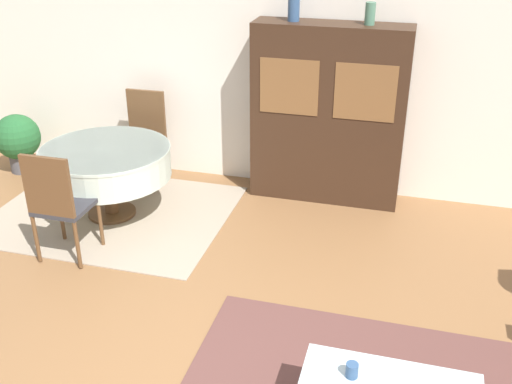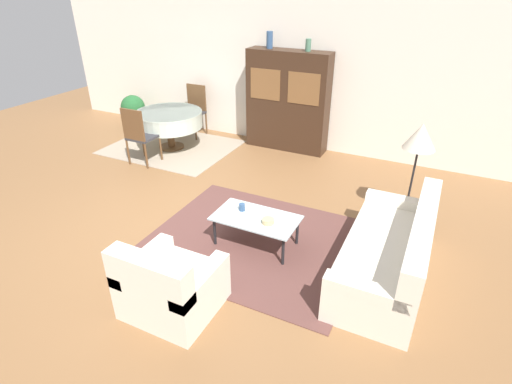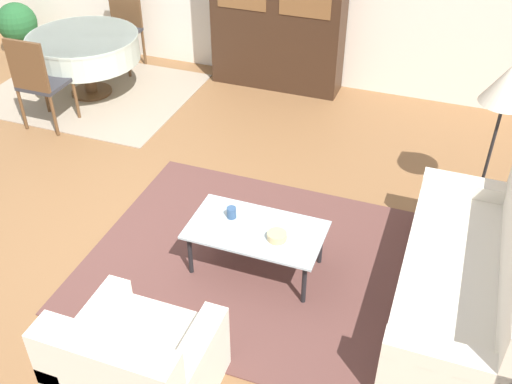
{
  "view_description": "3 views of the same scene",
  "coord_description": "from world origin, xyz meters",
  "px_view_note": "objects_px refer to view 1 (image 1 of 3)",
  "views": [
    {
      "loc": [
        1.26,
        -2.45,
        2.91
      ],
      "look_at": [
        0.2,
        1.4,
        0.95
      ],
      "focal_mm": 42.0,
      "sensor_mm": 36.0,
      "label": 1
    },
    {
      "loc": [
        3.13,
        -3.51,
        2.98
      ],
      "look_at": [
        1.32,
        0.2,
        0.75
      ],
      "focal_mm": 28.0,
      "sensor_mm": 36.0,
      "label": 2
    },
    {
      "loc": [
        2.53,
        -3.09,
        3.32
      ],
      "look_at": [
        1.32,
        0.2,
        0.75
      ],
      "focal_mm": 42.0,
      "sensor_mm": 36.0,
      "label": 3
    }
  ],
  "objects_px": {
    "dining_table": "(106,162)",
    "cup": "(352,370)",
    "vase_tall": "(294,6)",
    "vase_short": "(370,14)",
    "display_cabinet": "(328,115)",
    "potted_plant": "(18,139)",
    "dining_chair_near": "(58,201)",
    "dining_chair_far": "(144,133)"
  },
  "relations": [
    {
      "from": "vase_tall",
      "to": "vase_short",
      "type": "distance_m",
      "value": 0.73
    },
    {
      "from": "dining_chair_far",
      "to": "vase_short",
      "type": "height_order",
      "value": "vase_short"
    },
    {
      "from": "display_cabinet",
      "to": "dining_chair_far",
      "type": "height_order",
      "value": "display_cabinet"
    },
    {
      "from": "display_cabinet",
      "to": "cup",
      "type": "bearing_deg",
      "value": -77.9
    },
    {
      "from": "dining_table",
      "to": "dining_chair_near",
      "type": "xyz_separation_m",
      "value": [
        0.0,
        -0.86,
        0.0
      ]
    },
    {
      "from": "dining_table",
      "to": "vase_tall",
      "type": "xyz_separation_m",
      "value": [
        1.63,
        1.01,
        1.4
      ]
    },
    {
      "from": "cup",
      "to": "vase_tall",
      "type": "height_order",
      "value": "vase_tall"
    },
    {
      "from": "vase_tall",
      "to": "potted_plant",
      "type": "relative_size",
      "value": 0.42
    },
    {
      "from": "dining_table",
      "to": "dining_chair_near",
      "type": "relative_size",
      "value": 1.24
    },
    {
      "from": "dining_table",
      "to": "cup",
      "type": "bearing_deg",
      "value": -38.06
    },
    {
      "from": "cup",
      "to": "potted_plant",
      "type": "relative_size",
      "value": 0.13
    },
    {
      "from": "dining_chair_far",
      "to": "cup",
      "type": "relative_size",
      "value": 11.12
    },
    {
      "from": "vase_short",
      "to": "potted_plant",
      "type": "xyz_separation_m",
      "value": [
        -3.9,
        -0.29,
        -1.55
      ]
    },
    {
      "from": "vase_tall",
      "to": "cup",
      "type": "bearing_deg",
      "value": -71.27
    },
    {
      "from": "display_cabinet",
      "to": "potted_plant",
      "type": "bearing_deg",
      "value": -175.37
    },
    {
      "from": "dining_chair_near",
      "to": "dining_table",
      "type": "bearing_deg",
      "value": 90.0
    },
    {
      "from": "dining_table",
      "to": "potted_plant",
      "type": "xyz_separation_m",
      "value": [
        -1.55,
        0.73,
        -0.18
      ]
    },
    {
      "from": "cup",
      "to": "potted_plant",
      "type": "height_order",
      "value": "potted_plant"
    },
    {
      "from": "vase_tall",
      "to": "dining_chair_far",
      "type": "bearing_deg",
      "value": -174.61
    },
    {
      "from": "dining_chair_near",
      "to": "potted_plant",
      "type": "xyz_separation_m",
      "value": [
        -1.55,
        1.59,
        -0.18
      ]
    },
    {
      "from": "dining_table",
      "to": "dining_chair_far",
      "type": "height_order",
      "value": "dining_chair_far"
    },
    {
      "from": "vase_short",
      "to": "vase_tall",
      "type": "bearing_deg",
      "value": -180.0
    },
    {
      "from": "cup",
      "to": "vase_tall",
      "type": "bearing_deg",
      "value": 108.73
    },
    {
      "from": "dining_chair_near",
      "to": "vase_short",
      "type": "xyz_separation_m",
      "value": [
        2.36,
        1.88,
        1.36
      ]
    },
    {
      "from": "dining_table",
      "to": "cup",
      "type": "xyz_separation_m",
      "value": [
        2.68,
        -2.1,
        -0.14
      ]
    },
    {
      "from": "dining_chair_near",
      "to": "vase_short",
      "type": "distance_m",
      "value": 3.31
    },
    {
      "from": "dining_chair_far",
      "to": "vase_tall",
      "type": "relative_size",
      "value": 3.52
    },
    {
      "from": "dining_chair_near",
      "to": "dining_chair_far",
      "type": "distance_m",
      "value": 1.72
    },
    {
      "from": "dining_chair_near",
      "to": "vase_short",
      "type": "bearing_deg",
      "value": 38.52
    },
    {
      "from": "dining_chair_near",
      "to": "cup",
      "type": "relative_size",
      "value": 11.12
    },
    {
      "from": "display_cabinet",
      "to": "dining_chair_near",
      "type": "height_order",
      "value": "display_cabinet"
    },
    {
      "from": "display_cabinet",
      "to": "cup",
      "type": "xyz_separation_m",
      "value": [
        0.67,
        -3.11,
        -0.48
      ]
    },
    {
      "from": "dining_table",
      "to": "dining_chair_near",
      "type": "bearing_deg",
      "value": -90.0
    },
    {
      "from": "cup",
      "to": "dining_table",
      "type": "bearing_deg",
      "value": 141.94
    },
    {
      "from": "dining_chair_near",
      "to": "potted_plant",
      "type": "distance_m",
      "value": 2.22
    },
    {
      "from": "vase_tall",
      "to": "vase_short",
      "type": "bearing_deg",
      "value": 0.0
    },
    {
      "from": "display_cabinet",
      "to": "potted_plant",
      "type": "height_order",
      "value": "display_cabinet"
    },
    {
      "from": "cup",
      "to": "display_cabinet",
      "type": "bearing_deg",
      "value": 102.1
    },
    {
      "from": "vase_short",
      "to": "potted_plant",
      "type": "height_order",
      "value": "vase_short"
    },
    {
      "from": "dining_chair_far",
      "to": "potted_plant",
      "type": "xyz_separation_m",
      "value": [
        -1.55,
        -0.14,
        -0.18
      ]
    },
    {
      "from": "vase_short",
      "to": "dining_table",
      "type": "bearing_deg",
      "value": -156.7
    },
    {
      "from": "dining_chair_near",
      "to": "potted_plant",
      "type": "relative_size",
      "value": 1.48
    }
  ]
}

